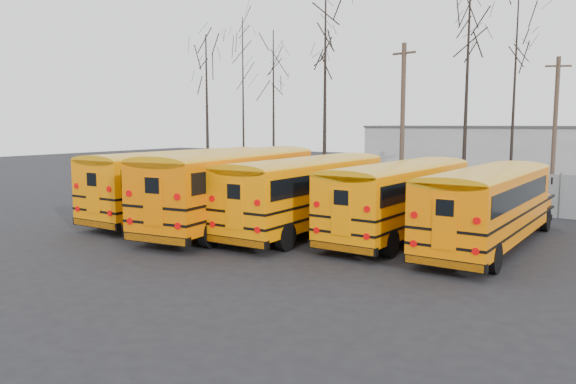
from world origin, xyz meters
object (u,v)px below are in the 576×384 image
Objects in this scene: bus_c at (309,187)px; bus_e at (489,200)px; bus_a at (185,178)px; bus_d at (402,193)px; utility_pole_left at (403,117)px; utility_pole_right at (555,126)px; bus_b at (236,182)px.

bus_c is 1.05× the size of bus_e.
bus_a is 10.01m from bus_d.
utility_pole_left reaches higher than bus_a.
bus_c reaches higher than bus_e.
bus_d is at bearing -54.62° from utility_pole_left.
bus_d is at bearing -125.29° from utility_pole_right.
bus_a is at bearing -151.42° from utility_pole_right.
bus_b is 1.10× the size of bus_c.
bus_e is (13.22, 0.78, -0.16)m from bus_a.
utility_pole_right is at bearing 68.77° from bus_c.
utility_pole_left reaches higher than bus_d.
bus_e is 1.27× the size of utility_pole_right.
bus_a reaches higher than bus_c.
utility_pole_left is 8.77m from utility_pole_right.
bus_c is (6.42, 0.18, -0.07)m from bus_a.
utility_pole_left is (-1.40, 13.82, 2.92)m from bus_c.
bus_c reaches higher than bus_d.
bus_e is at bearing -113.89° from utility_pole_right.
utility_pole_left is at bearing 113.47° from bus_d.
utility_pole_left is at bearing 78.01° from bus_b.
bus_a is at bearing -174.39° from bus_e.
bus_a is 1.08× the size of bus_d.
bus_c is at bearing -172.70° from bus_e.
bus_d is (6.50, 1.77, -0.22)m from bus_b.
bus_d is at bearing 14.35° from bus_c.
utility_pole_left reaches higher than bus_e.
bus_b reaches higher than bus_a.
bus_a is at bearing -95.24° from utility_pole_left.
bus_c is 3.65m from bus_d.
utility_pole_left is (1.57, 14.70, 2.77)m from bus_b.
bus_c is 1.03× the size of bus_d.
utility_pole_right is at bearing 54.08° from bus_a.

